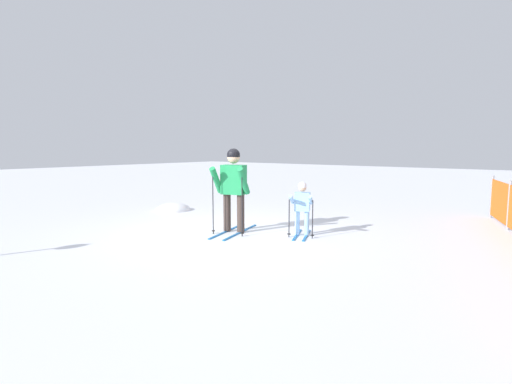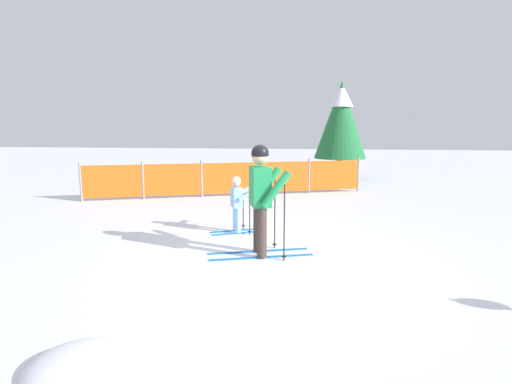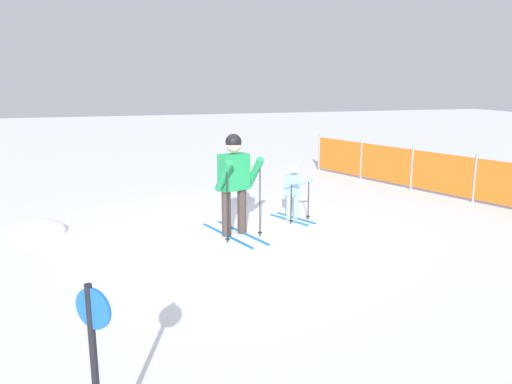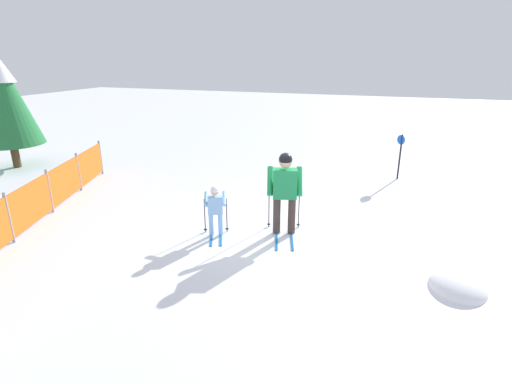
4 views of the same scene
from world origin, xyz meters
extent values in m
plane|color=white|center=(0.00, 0.00, 0.00)|extent=(60.00, 60.00, 0.00)
cube|color=#1966B2|center=(-0.30, 0.23, 0.01)|extent=(1.58, 0.52, 0.02)
cube|color=#1966B2|center=(-0.21, -0.06, 0.01)|extent=(1.58, 0.52, 0.02)
cylinder|color=#3F332D|center=(-0.30, 0.23, 0.41)|extent=(0.16, 0.16, 0.78)
cylinder|color=#3F332D|center=(-0.21, -0.06, 0.41)|extent=(0.16, 0.16, 0.78)
cube|color=#1E8C4C|center=(-0.25, 0.09, 1.10)|extent=(0.41, 0.54, 0.60)
cylinder|color=#1E8C4C|center=(-0.16, 0.43, 1.09)|extent=(0.48, 0.25, 0.57)
cylinder|color=#1E8C4C|center=(0.01, -0.15, 1.09)|extent=(0.48, 0.25, 0.57)
sphere|color=#D8AD8C|center=(-0.25, 0.09, 1.55)|extent=(0.26, 0.26, 0.26)
sphere|color=black|center=(-0.25, 0.09, 1.60)|extent=(0.27, 0.27, 0.27)
cylinder|color=black|center=(-0.05, 0.48, 0.60)|extent=(0.02, 0.02, 1.21)
cylinder|color=black|center=(-0.05, 0.48, 0.06)|extent=(0.07, 0.07, 0.01)
cylinder|color=black|center=(0.14, -0.13, 0.60)|extent=(0.02, 0.02, 1.21)
cylinder|color=black|center=(0.14, -0.13, 0.06)|extent=(0.07, 0.07, 0.01)
cube|color=#1966B2|center=(-0.88, 1.46, 0.01)|extent=(0.94, 0.46, 0.02)
cube|color=#1966B2|center=(-0.80, 1.29, 0.01)|extent=(0.94, 0.46, 0.02)
cylinder|color=#8CBFF2|center=(-0.88, 1.46, 0.26)|extent=(0.10, 0.10, 0.48)
cylinder|color=#8CBFF2|center=(-0.80, 1.29, 0.26)|extent=(0.10, 0.10, 0.48)
cube|color=#8CBFF2|center=(-0.84, 1.38, 0.69)|extent=(0.28, 0.34, 0.37)
cylinder|color=#8CBFF2|center=(-0.76, 1.62, 0.75)|extent=(0.38, 0.22, 0.23)
cylinder|color=#8CBFF2|center=(-0.61, 1.28, 0.75)|extent=(0.38, 0.22, 0.23)
sphere|color=#D8AD8C|center=(-0.84, 1.38, 0.97)|extent=(0.16, 0.16, 0.16)
sphere|color=white|center=(-0.84, 1.38, 1.00)|extent=(0.17, 0.17, 0.17)
cylinder|color=black|center=(-0.76, 1.66, 0.37)|extent=(0.02, 0.02, 0.75)
cylinder|color=black|center=(-0.76, 1.66, 0.06)|extent=(0.07, 0.07, 0.01)
cylinder|color=black|center=(-0.57, 1.25, 0.37)|extent=(0.02, 0.02, 0.75)
cylinder|color=black|center=(-0.57, 1.25, 0.06)|extent=(0.07, 0.07, 0.01)
cylinder|color=gray|center=(-5.54, 3.99, 0.53)|extent=(0.06, 0.06, 1.06)
cylinder|color=gray|center=(-4.01, 4.53, 0.53)|extent=(0.06, 0.06, 1.06)
cube|color=orange|center=(-4.77, 4.26, 0.53)|extent=(1.53, 0.56, 0.89)
ellipsoid|color=white|center=(-1.31, -3.14, 0.00)|extent=(1.05, 0.89, 0.42)
camera|label=1|loc=(5.86, 5.54, 1.76)|focal=28.00mm
camera|label=2|loc=(0.43, -5.93, 2.01)|focal=28.00mm
camera|label=3|loc=(7.72, -1.92, 2.62)|focal=35.00mm
camera|label=4|loc=(-7.67, -1.93, 3.58)|focal=28.00mm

